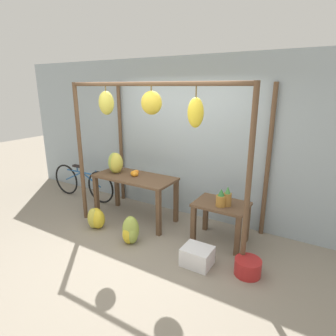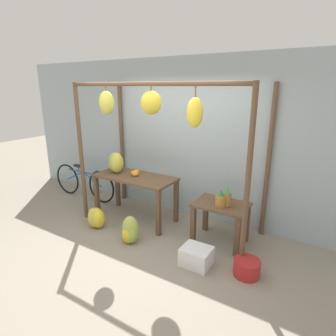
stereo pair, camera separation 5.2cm
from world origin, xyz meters
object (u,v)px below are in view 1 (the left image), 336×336
Objects in this scene: parked_bicycle at (83,182)px; orange_pile at (135,173)px; blue_bucket at (248,267)px; fruit_crate_white at (197,256)px; banana_pile_on_table at (116,163)px; banana_pile_ground_right at (131,232)px; pineapple_cluster at (224,198)px; banana_pile_ground_left at (96,218)px.

orange_pile is at bearing -6.53° from parked_bicycle.
fruit_crate_white is at bearing -167.24° from blue_bucket.
banana_pile_ground_right is at bearing -39.19° from banana_pile_on_table.
banana_pile_on_table reaches higher than pineapple_cluster.
orange_pile is at bearing 178.03° from pineapple_cluster.
banana_pile_ground_left is 2.54m from blue_bucket.
orange_pile reaches higher than banana_pile_ground_right.
fruit_crate_white is (-0.10, -0.64, -0.63)m from pineapple_cluster.
banana_pile_on_table reaches higher than parked_bicycle.
orange_pile is 1.00m from banana_pile_ground_left.
pineapple_cluster is 0.98m from blue_bucket.
banana_pile_ground_right reaches higher than banana_pile_ground_left.
parked_bicycle is (-1.19, 0.82, 0.18)m from banana_pile_ground_left.
orange_pile is at bearing 61.76° from banana_pile_ground_left.
banana_pile_on_table reaches higher than orange_pile.
banana_pile_ground_right is 1.11m from fruit_crate_white.
orange_pile is 0.52× the size of fruit_crate_white.
banana_pile_ground_right is 1.75m from blue_bucket.
banana_pile_on_table is 1.03m from banana_pile_ground_left.
banana_pile_on_table is 2.25m from fruit_crate_white.
pineapple_cluster reaches higher than orange_pile.
banana_pile_on_table is at bearing -176.26° from orange_pile.
orange_pile is 1.85m from fruit_crate_white.
orange_pile is at bearing 155.83° from fruit_crate_white.
blue_bucket is (2.60, -0.53, -0.88)m from banana_pile_on_table.
pineapple_cluster is at bearing 16.38° from banana_pile_ground_left.
blue_bucket is 3.81m from parked_bicycle.
pineapple_cluster is at bearing 28.90° from banana_pile_ground_right.
banana_pile_ground_right is at bearing -24.33° from parked_bicycle.
pineapple_cluster is 0.88× the size of blue_bucket.
orange_pile is 0.68× the size of pineapple_cluster.
parked_bicycle is (-1.54, 0.18, -0.50)m from orange_pile.
parked_bicycle reaches higher than blue_bucket.
orange_pile reaches higher than banana_pile_ground_left.
banana_pile_on_table is at bearing 179.15° from pineapple_cluster.
parked_bicycle is (-1.99, 0.90, 0.17)m from banana_pile_ground_right.
banana_pile_ground_left is at bearing -177.93° from blue_bucket.
parked_bicycle is at bearing 164.21° from fruit_crate_white.
banana_pile_ground_left reaches higher than fruit_crate_white.
banana_pile_ground_right is (0.45, -0.72, -0.66)m from orange_pile.
pineapple_cluster is at bearing -4.17° from parked_bicycle.
banana_pile_ground_right is 0.26× the size of parked_bicycle.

